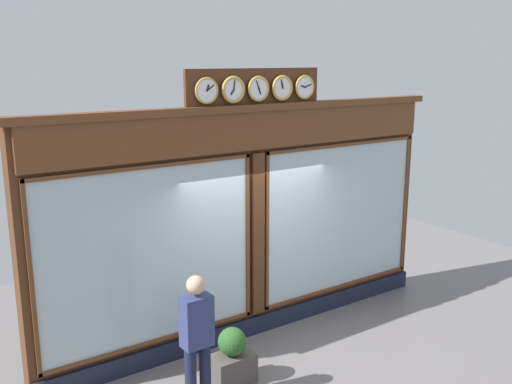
{
  "coord_description": "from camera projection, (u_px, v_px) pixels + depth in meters",
  "views": [
    {
      "loc": [
        4.59,
        6.64,
        4.09
      ],
      "look_at": [
        0.0,
        0.0,
        2.22
      ],
      "focal_mm": 40.18,
      "sensor_mm": 36.0,
      "label": 1
    }
  ],
  "objects": [
    {
      "name": "shop_facade",
      "position": [
        251.0,
        220.0,
        8.49
      ],
      "size": [
        6.78,
        0.42,
        3.97
      ],
      "color": "#4C2B16",
      "rests_on": "ground_plane"
    },
    {
      "name": "planter_shrub",
      "position": [
        232.0,
        342.0,
        7.29
      ],
      "size": [
        0.37,
        0.37,
        0.37
      ],
      "primitive_type": "sphere",
      "color": "#285623",
      "rests_on": "planter_box"
    },
    {
      "name": "pedestrian",
      "position": [
        197.0,
        337.0,
        6.68
      ],
      "size": [
        0.37,
        0.23,
        1.69
      ],
      "color": "#191E38",
      "rests_on": "ground_plane"
    },
    {
      "name": "planter_box",
      "position": [
        232.0,
        369.0,
        7.37
      ],
      "size": [
        0.56,
        0.36,
        0.4
      ],
      "primitive_type": "cube",
      "color": "#4C4742",
      "rests_on": "ground_plane"
    }
  ]
}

